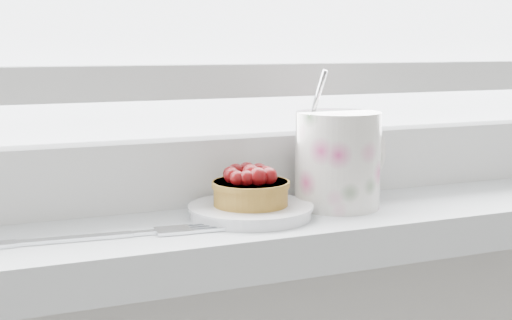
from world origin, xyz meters
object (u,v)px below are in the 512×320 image
saucer (251,211)px  fork (112,235)px  floral_mug (340,157)px  raspberry_tart (251,187)px

saucer → fork: 0.14m
fork → floral_mug: bearing=6.8°
saucer → floral_mug: size_ratio=0.86×
saucer → floral_mug: bearing=3.9°
fork → saucer: bearing=9.0°
saucer → floral_mug: (0.10, 0.01, 0.05)m
raspberry_tart → floral_mug: floral_mug is taller
raspberry_tart → fork: bearing=-171.0°
raspberry_tart → fork: 0.15m
raspberry_tart → floral_mug: 0.11m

